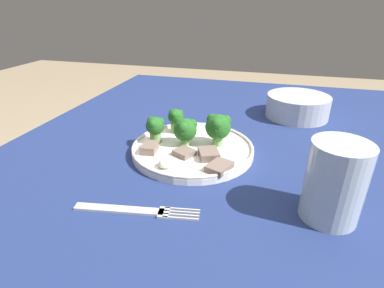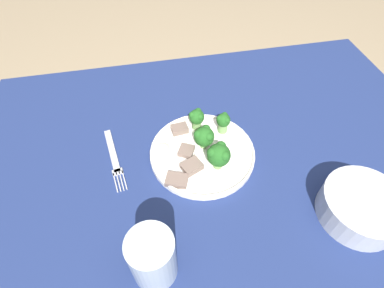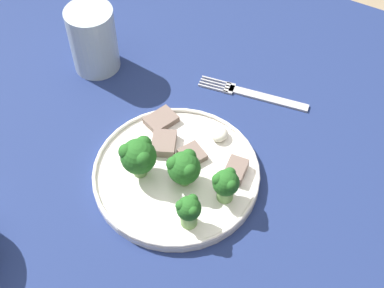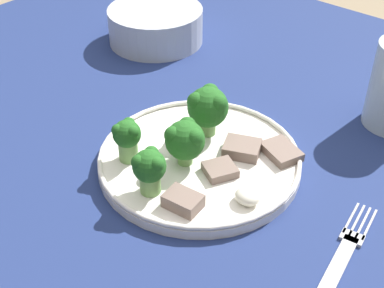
# 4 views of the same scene
# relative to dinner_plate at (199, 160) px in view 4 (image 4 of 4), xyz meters

# --- Properties ---
(table) EXTENTS (1.14, 0.95, 0.70)m
(table) POSITION_rel_dinner_plate_xyz_m (-0.04, 0.07, -0.10)
(table) COLOR navy
(table) RESTS_ON ground_plane
(dinner_plate) EXTENTS (0.25, 0.25, 0.02)m
(dinner_plate) POSITION_rel_dinner_plate_xyz_m (0.00, 0.00, 0.00)
(dinner_plate) COLOR white
(dinner_plate) RESTS_ON table
(fork) EXTENTS (0.05, 0.19, 0.00)m
(fork) POSITION_rel_dinner_plate_xyz_m (0.21, -0.03, -0.01)
(fork) COLOR #B2B2B7
(fork) RESTS_ON table
(cream_bowl) EXTENTS (0.16, 0.16, 0.06)m
(cream_bowl) POSITION_rel_dinner_plate_xyz_m (-0.27, 0.21, 0.02)
(cream_bowl) COLOR #B7BCC6
(cream_bowl) RESTS_ON table
(broccoli_floret_near_rim_left) EXTENTS (0.05, 0.05, 0.06)m
(broccoli_floret_near_rim_left) POSITION_rel_dinner_plate_xyz_m (-0.01, -0.02, 0.04)
(broccoli_floret_near_rim_left) COLOR #709E56
(broccoli_floret_near_rim_left) RESTS_ON dinner_plate
(broccoli_floret_center_left) EXTENTS (0.04, 0.04, 0.06)m
(broccoli_floret_center_left) POSITION_rel_dinner_plate_xyz_m (-0.00, -0.08, 0.04)
(broccoli_floret_center_left) COLOR #709E56
(broccoli_floret_center_left) RESTS_ON dinner_plate
(broccoli_floret_back_left) EXTENTS (0.05, 0.05, 0.07)m
(broccoli_floret_back_left) POSITION_rel_dinner_plate_xyz_m (-0.02, 0.05, 0.04)
(broccoli_floret_back_left) COLOR #709E56
(broccoli_floret_back_left) RESTS_ON dinner_plate
(broccoli_floret_front_left) EXTENTS (0.03, 0.03, 0.05)m
(broccoli_floret_front_left) POSITION_rel_dinner_plate_xyz_m (-0.06, -0.06, 0.04)
(broccoli_floret_front_left) COLOR #709E56
(broccoli_floret_front_left) RESTS_ON dinner_plate
(meat_slice_front_slice) EXTENTS (0.04, 0.03, 0.02)m
(meat_slice_front_slice) POSITION_rel_dinner_plate_xyz_m (0.04, -0.08, 0.01)
(meat_slice_front_slice) COLOR #756056
(meat_slice_front_slice) RESTS_ON dinner_plate
(meat_slice_middle_slice) EXTENTS (0.05, 0.05, 0.01)m
(meat_slice_middle_slice) POSITION_rel_dinner_plate_xyz_m (0.04, -0.01, 0.01)
(meat_slice_middle_slice) COLOR #756056
(meat_slice_middle_slice) RESTS_ON dinner_plate
(meat_slice_rear_slice) EXTENTS (0.06, 0.05, 0.01)m
(meat_slice_rear_slice) POSITION_rel_dinner_plate_xyz_m (0.07, 0.07, 0.01)
(meat_slice_rear_slice) COLOR #756056
(meat_slice_rear_slice) RESTS_ON dinner_plate
(meat_slice_edge_slice) EXTENTS (0.05, 0.05, 0.01)m
(meat_slice_edge_slice) POSITION_rel_dinner_plate_xyz_m (0.03, 0.04, 0.01)
(meat_slice_edge_slice) COLOR #756056
(meat_slice_edge_slice) RESTS_ON dinner_plate
(sauce_dollop) EXTENTS (0.03, 0.03, 0.02)m
(sauce_dollop) POSITION_rel_dinner_plate_xyz_m (0.09, -0.03, 0.01)
(sauce_dollop) COLOR silver
(sauce_dollop) RESTS_ON dinner_plate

